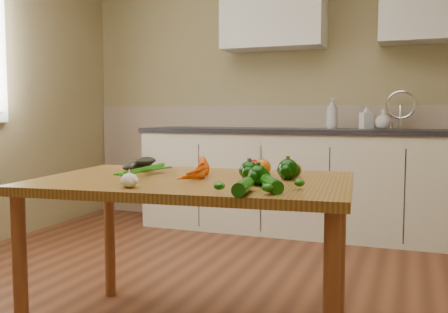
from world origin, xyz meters
name	(u,v)px	position (x,y,z in m)	size (l,w,h in m)	color
room	(178,68)	(0.00, 0.17, 1.25)	(4.04, 5.04, 2.64)	brown
counter_run	(303,180)	(0.21, 2.19, 0.46)	(2.84, 0.64, 1.14)	beige
upper_cabinets	(344,3)	(0.51, 2.32, 1.95)	(2.15, 0.35, 0.70)	silver
table	(194,196)	(0.17, -0.02, 0.66)	(1.46, 1.01, 0.74)	olive
soap_bottle_a	(332,113)	(0.43, 2.29, 1.03)	(0.10, 0.10, 0.26)	silver
soap_bottle_b	(366,116)	(0.71, 2.33, 1.00)	(0.09, 0.09, 0.21)	silver
soap_bottle_c	(383,119)	(0.85, 2.26, 0.98)	(0.13, 0.13, 0.16)	silver
carrot_bunch	(181,170)	(0.10, 0.00, 0.77)	(0.26, 0.20, 0.07)	#D44805
leafy_greens	(140,161)	(-0.21, 0.16, 0.79)	(0.20, 0.18, 0.10)	black
garlic_bulb	(129,180)	(0.05, -0.36, 0.77)	(0.07, 0.07, 0.06)	white
pepper_a	(249,171)	(0.42, 0.02, 0.78)	(0.08, 0.08, 0.08)	#063102
pepper_b	(288,169)	(0.57, 0.09, 0.78)	(0.09, 0.09, 0.09)	#063102
pepper_c	(258,175)	(0.50, -0.12, 0.78)	(0.08, 0.08, 0.08)	#063102
tomato_a	(254,167)	(0.38, 0.21, 0.77)	(0.08, 0.08, 0.07)	maroon
tomato_b	(262,167)	(0.42, 0.20, 0.78)	(0.08, 0.08, 0.08)	#C25904
tomato_c	(294,170)	(0.58, 0.18, 0.77)	(0.07, 0.07, 0.07)	#C25904
zucchini_a	(271,183)	(0.58, -0.23, 0.76)	(0.05, 0.05, 0.22)	#0E4D08
zucchini_b	(243,187)	(0.51, -0.35, 0.76)	(0.05, 0.05, 0.18)	#0E4D08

